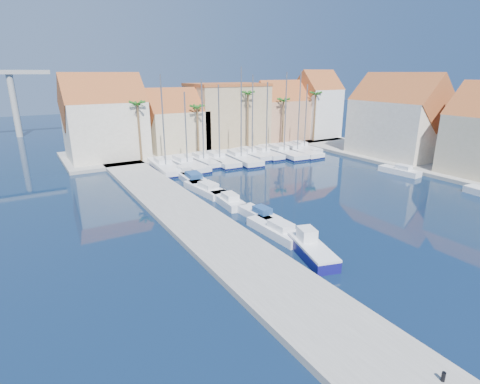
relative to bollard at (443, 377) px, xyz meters
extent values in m
plane|color=#081D32|center=(7.49, 9.37, -0.74)|extent=(260.00, 260.00, 0.00)
cube|color=gray|center=(-1.51, 22.87, -0.49)|extent=(6.00, 77.00, 0.50)
cube|color=gray|center=(17.49, 57.37, -0.49)|extent=(54.00, 16.00, 0.50)
cube|color=gray|center=(39.49, 24.37, -0.49)|extent=(12.00, 60.00, 0.50)
cylinder|color=black|center=(0.00, 0.00, 0.00)|extent=(0.19, 0.19, 0.48)
cube|color=navy|center=(3.57, 12.97, -0.31)|extent=(3.39, 6.04, 0.86)
cube|color=white|center=(3.57, 12.97, 0.22)|extent=(3.39, 6.04, 0.19)
cube|color=white|center=(3.88, 14.07, 0.74)|extent=(1.61, 1.81, 1.05)
cube|color=white|center=(3.75, 18.04, -0.34)|extent=(2.34, 6.51, 0.80)
cube|color=white|center=(3.77, 17.40, 0.36)|extent=(1.54, 2.31, 0.60)
cube|color=white|center=(4.48, 21.93, -0.34)|extent=(1.98, 5.37, 0.80)
cube|color=navy|center=(4.51, 21.41, 0.36)|extent=(1.28, 1.91, 0.60)
cube|color=white|center=(3.94, 27.37, -0.34)|extent=(2.28, 5.94, 0.80)
cube|color=white|center=(3.90, 26.79, 0.36)|extent=(1.45, 2.13, 0.60)
cube|color=white|center=(3.65, 32.45, -0.34)|extent=(2.90, 7.12, 0.80)
cube|color=white|center=(3.72, 31.76, 0.36)|extent=(1.79, 2.57, 0.60)
cube|color=white|center=(4.18, 37.66, -0.34)|extent=(3.02, 7.57, 0.80)
cube|color=navy|center=(4.12, 36.92, 0.36)|extent=(1.88, 2.73, 0.60)
cube|color=white|center=(4.37, 41.48, -0.34)|extent=(1.98, 5.97, 0.80)
cube|color=white|center=(4.38, 40.89, 0.36)|extent=(1.36, 2.10, 0.60)
cube|color=white|center=(31.49, 26.04, -0.34)|extent=(2.53, 5.95, 0.80)
cube|color=white|center=(31.56, 25.47, 0.36)|extent=(1.53, 2.16, 0.60)
cube|color=white|center=(3.21, 45.40, -0.24)|extent=(3.49, 10.83, 1.00)
cube|color=#0C123E|center=(3.21, 45.40, -0.56)|extent=(3.55, 10.89, 0.28)
cube|color=white|center=(3.28, 46.46, 0.56)|extent=(2.15, 3.32, 0.60)
cylinder|color=slate|center=(3.17, 44.86, 6.62)|extent=(0.20, 0.20, 12.72)
cube|color=white|center=(6.54, 45.34, -0.24)|extent=(3.57, 11.22, 1.00)
cube|color=#0C123E|center=(6.54, 45.34, -0.56)|extent=(3.63, 11.28, 0.28)
cube|color=white|center=(6.47, 46.44, 0.56)|extent=(2.22, 3.44, 0.60)
cylinder|color=slate|center=(6.57, 44.79, 5.42)|extent=(0.20, 0.20, 10.31)
cube|color=white|center=(9.73, 46.09, -0.24)|extent=(2.56, 9.06, 1.00)
cube|color=#0C123E|center=(9.73, 46.09, -0.56)|extent=(2.62, 9.12, 0.28)
cube|color=white|center=(9.71, 46.99, 0.56)|extent=(1.70, 2.74, 0.60)
cylinder|color=slate|center=(9.74, 45.64, 6.23)|extent=(0.20, 0.20, 11.94)
cube|color=white|center=(12.27, 45.56, -0.24)|extent=(3.34, 11.14, 1.00)
cube|color=#0C123E|center=(12.27, 45.56, -0.56)|extent=(3.40, 11.20, 0.28)
cube|color=white|center=(12.32, 46.66, 0.56)|extent=(2.15, 3.39, 0.60)
cylinder|color=slate|center=(12.25, 45.01, 5.88)|extent=(0.20, 0.20, 11.23)
cube|color=white|center=(15.76, 44.67, -0.24)|extent=(3.82, 11.60, 1.00)
cube|color=#0C123E|center=(15.76, 44.67, -0.56)|extent=(3.89, 11.66, 0.28)
cube|color=white|center=(15.85, 45.80, 0.56)|extent=(2.33, 3.57, 0.60)
cylinder|color=slate|center=(15.72, 44.10, 7.15)|extent=(0.20, 0.20, 13.78)
cube|color=white|center=(18.79, 46.08, -0.24)|extent=(2.66, 9.18, 1.00)
cube|color=#0C123E|center=(18.79, 46.08, -0.56)|extent=(2.72, 9.24, 0.28)
cube|color=white|center=(18.76, 46.99, 0.56)|extent=(1.75, 2.79, 0.60)
cylinder|color=slate|center=(18.80, 45.62, 6.57)|extent=(0.20, 0.20, 12.62)
cube|color=white|center=(21.34, 45.53, -0.24)|extent=(2.67, 9.15, 1.00)
cube|color=#0C123E|center=(21.34, 45.53, -0.56)|extent=(2.73, 9.21, 0.28)
cube|color=white|center=(21.37, 46.43, 0.56)|extent=(1.74, 2.78, 0.60)
cylinder|color=slate|center=(21.32, 45.07, 6.01)|extent=(0.20, 0.20, 11.50)
cube|color=white|center=(24.75, 45.06, -0.24)|extent=(4.00, 12.19, 1.00)
cube|color=#0C123E|center=(24.75, 45.06, -0.56)|extent=(4.06, 12.25, 0.28)
cube|color=white|center=(24.84, 46.26, 0.56)|extent=(2.44, 3.75, 0.60)
cylinder|color=slate|center=(24.71, 44.46, 6.77)|extent=(0.20, 0.20, 13.01)
cube|color=white|center=(27.35, 44.66, -0.24)|extent=(3.27, 11.94, 1.00)
cube|color=#0C123E|center=(27.35, 44.66, -0.56)|extent=(3.33, 12.00, 0.28)
cube|color=white|center=(27.33, 45.85, 0.56)|extent=(2.22, 3.60, 0.60)
cylinder|color=slate|center=(27.36, 44.07, 6.91)|extent=(0.20, 0.20, 13.29)
cube|color=white|center=(30.34, 46.15, -0.24)|extent=(3.11, 9.24, 1.00)
cube|color=#0C123E|center=(30.34, 46.15, -0.56)|extent=(3.17, 9.30, 0.28)
cube|color=white|center=(30.41, 47.05, 0.56)|extent=(1.87, 2.85, 0.60)
cylinder|color=slate|center=(30.30, 45.70, 5.74)|extent=(0.20, 0.20, 10.95)
cube|color=beige|center=(-2.51, 56.37, 4.26)|extent=(12.00, 9.00, 9.00)
cube|color=brown|center=(-2.51, 56.37, 8.76)|extent=(12.30, 9.00, 9.00)
cube|color=#C4B58A|center=(9.49, 56.37, 3.26)|extent=(10.00, 8.00, 7.00)
cube|color=brown|center=(9.49, 56.37, 6.76)|extent=(10.30, 8.00, 8.00)
cube|color=tan|center=(20.49, 57.37, 5.26)|extent=(14.00, 10.00, 11.00)
cube|color=brown|center=(20.49, 57.37, 11.01)|extent=(14.20, 10.20, 0.50)
cube|color=tan|center=(32.49, 56.37, 3.76)|extent=(10.00, 8.00, 8.00)
cube|color=brown|center=(32.49, 56.37, 7.76)|extent=(10.30, 8.00, 8.00)
cube|color=white|center=(41.49, 55.37, 4.76)|extent=(8.00, 8.00, 10.00)
cube|color=brown|center=(41.49, 55.37, 9.76)|extent=(8.30, 8.00, 8.00)
cube|color=beige|center=(39.49, 33.37, 4.26)|extent=(9.00, 14.00, 9.00)
cube|color=brown|center=(39.49, 33.37, 8.76)|extent=(9.00, 14.30, 9.00)
cylinder|color=brown|center=(1.49, 51.37, 4.26)|extent=(0.36, 0.36, 9.00)
sphere|color=#215D1A|center=(1.49, 51.37, 8.61)|extent=(2.60, 2.60, 2.60)
cylinder|color=brown|center=(11.49, 51.37, 3.76)|extent=(0.36, 0.36, 8.00)
sphere|color=#215D1A|center=(11.49, 51.37, 7.61)|extent=(2.60, 2.60, 2.60)
cylinder|color=brown|center=(21.49, 51.37, 4.76)|extent=(0.36, 0.36, 10.00)
sphere|color=#215D1A|center=(21.49, 51.37, 9.61)|extent=(2.60, 2.60, 2.60)
cylinder|color=brown|center=(29.49, 51.37, 4.01)|extent=(0.36, 0.36, 8.50)
sphere|color=#215D1A|center=(29.49, 51.37, 8.11)|extent=(2.60, 2.60, 2.60)
cylinder|color=brown|center=(37.49, 51.37, 4.51)|extent=(0.36, 0.36, 9.50)
sphere|color=#215D1A|center=(37.49, 51.37, 9.11)|extent=(2.60, 2.60, 2.60)
cylinder|color=#9E9E99|center=(-14.51, 91.37, 6.26)|extent=(1.40, 1.40, 14.00)
camera|label=1|loc=(-14.97, -6.97, 13.24)|focal=28.00mm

